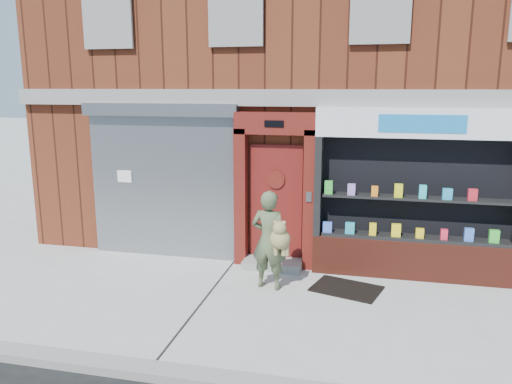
% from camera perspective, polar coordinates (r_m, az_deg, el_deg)
% --- Properties ---
extents(ground, '(80.00, 80.00, 0.00)m').
position_cam_1_polar(ground, '(7.87, 5.04, -13.30)').
color(ground, '#9E9E99').
rests_on(ground, ground).
extents(building, '(12.00, 8.16, 8.00)m').
position_cam_1_polar(building, '(13.09, 9.08, 14.69)').
color(building, '#572214').
rests_on(building, ground).
extents(shutter_bay, '(3.10, 0.30, 3.04)m').
position_cam_1_polar(shutter_bay, '(9.93, -10.61, 2.32)').
color(shutter_bay, gray).
rests_on(shutter_bay, ground).
extents(red_door_bay, '(1.52, 0.58, 2.90)m').
position_cam_1_polar(red_door_bay, '(9.27, 2.19, 0.18)').
color(red_door_bay, '#49100C').
rests_on(red_door_bay, ground).
extents(pharmacy_bay, '(3.50, 0.41, 3.00)m').
position_cam_1_polar(pharmacy_bay, '(9.13, 17.72, -1.13)').
color(pharmacy_bay, maroon).
rests_on(pharmacy_bay, ground).
extents(woman, '(0.71, 0.51, 1.68)m').
position_cam_1_polar(woman, '(8.35, 1.64, -5.46)').
color(woman, '#4D5B3B').
rests_on(woman, ground).
extents(doormat, '(1.27, 1.05, 0.03)m').
position_cam_1_polar(doormat, '(8.69, 10.29, -10.81)').
color(doormat, black).
rests_on(doormat, ground).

